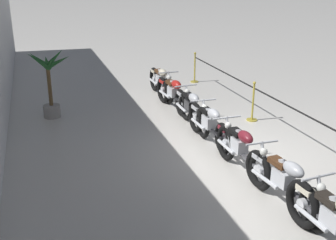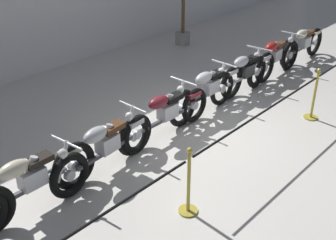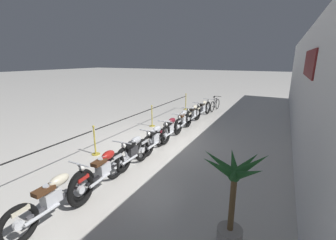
% 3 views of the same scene
% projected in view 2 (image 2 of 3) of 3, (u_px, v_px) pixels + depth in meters
% --- Properties ---
extents(ground_plane, '(120.00, 120.00, 0.00)m').
position_uv_depth(ground_plane, '(208.00, 134.00, 7.84)').
color(ground_plane, silver).
extents(motorcycle_cream_1, '(2.24, 0.62, 0.96)m').
position_uv_depth(motorcycle_cream_1, '(29.00, 184.00, 5.72)').
color(motorcycle_cream_1, black).
rests_on(motorcycle_cream_1, ground).
extents(motorcycle_silver_2, '(2.20, 0.62, 0.93)m').
position_uv_depth(motorcycle_silver_2, '(105.00, 148.00, 6.56)').
color(motorcycle_silver_2, black).
rests_on(motorcycle_silver_2, ground).
extents(motorcycle_maroon_3, '(2.31, 0.62, 0.93)m').
position_uv_depth(motorcycle_maroon_3, '(165.00, 114.00, 7.55)').
color(motorcycle_maroon_3, black).
rests_on(motorcycle_maroon_3, ground).
extents(motorcycle_silver_4, '(2.40, 0.62, 0.95)m').
position_uv_depth(motorcycle_silver_4, '(208.00, 90.00, 8.46)').
color(motorcycle_silver_4, black).
rests_on(motorcycle_silver_4, ground).
extents(motorcycle_silver_5, '(2.39, 0.62, 0.94)m').
position_uv_depth(motorcycle_silver_5, '(245.00, 73.00, 9.26)').
color(motorcycle_silver_5, black).
rests_on(motorcycle_silver_5, ground).
extents(motorcycle_red_6, '(2.44, 0.62, 0.96)m').
position_uv_depth(motorcycle_red_6, '(273.00, 58.00, 10.12)').
color(motorcycle_red_6, black).
rests_on(motorcycle_red_6, ground).
extents(motorcycle_cream_7, '(2.20, 0.62, 0.96)m').
position_uv_depth(motorcycle_cream_7, '(303.00, 45.00, 11.00)').
color(motorcycle_cream_7, black).
rests_on(motorcycle_cream_7, ground).
extents(potted_palm_left_of_row, '(1.00, 1.11, 1.85)m').
position_uv_depth(potted_palm_left_of_row, '(183.00, 10.00, 12.14)').
color(potted_palm_left_of_row, gray).
rests_on(potted_palm_left_of_row, ground).
extents(stanchion_far_left, '(12.35, 0.28, 1.05)m').
position_uv_depth(stanchion_far_left, '(206.00, 156.00, 5.81)').
color(stanchion_far_left, gold).
rests_on(stanchion_far_left, ground).
extents(stanchion_mid_left, '(0.28, 0.28, 1.05)m').
position_uv_depth(stanchion_mid_left, '(188.00, 191.00, 5.77)').
color(stanchion_mid_left, gold).
rests_on(stanchion_mid_left, ground).
extents(stanchion_mid_right, '(0.28, 0.28, 1.05)m').
position_uv_depth(stanchion_mid_right, '(313.00, 102.00, 8.25)').
color(stanchion_mid_right, gold).
rests_on(stanchion_mid_right, ground).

